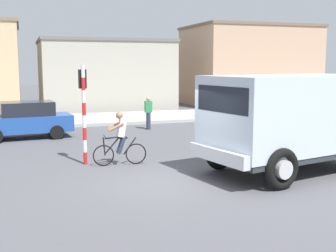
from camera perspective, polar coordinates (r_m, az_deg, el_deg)
ground_plane at (r=12.03m, az=-0.18°, el=-7.46°), size 120.00×120.00×0.00m
sidewalk_far at (r=25.44m, az=-10.12°, el=0.88°), size 80.00×5.00×0.16m
truck_foreground at (r=13.46m, az=15.62°, el=1.15°), size 5.82×3.67×2.90m
cyclist at (r=14.04m, az=-6.27°, el=-1.64°), size 1.73×0.50×1.72m
traffic_light_pole at (r=14.24m, az=-10.96°, el=3.28°), size 0.24×0.43×3.20m
car_red_near at (r=20.02m, az=-18.13°, el=0.79°), size 4.15×2.18×1.60m
pedestrian_near_kerb at (r=21.58m, az=-2.58°, el=1.77°), size 0.34×0.22×1.62m
building_mid_block at (r=32.66m, az=-8.41°, el=6.68°), size 9.13×7.88×4.91m
building_corner_right at (r=35.62m, az=10.40°, el=7.75°), size 9.41×7.11×6.15m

